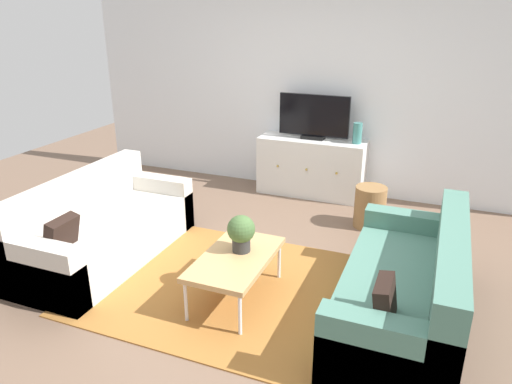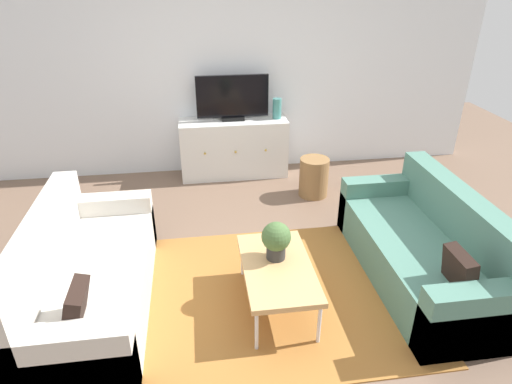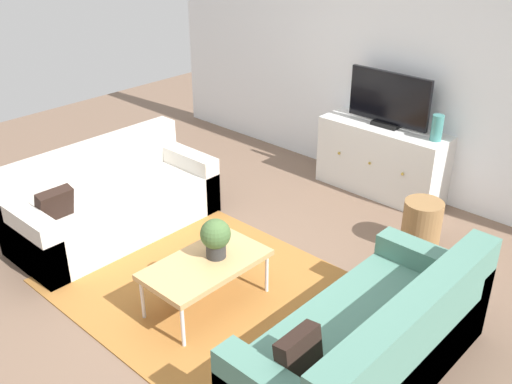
# 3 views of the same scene
# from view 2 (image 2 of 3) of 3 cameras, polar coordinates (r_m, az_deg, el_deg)

# --- Properties ---
(ground_plane) EXTENTS (10.00, 10.00, 0.00)m
(ground_plane) POSITION_cam_2_polar(r_m,az_deg,el_deg) (3.87, 0.74, -11.78)
(ground_plane) COLOR brown
(wall_back) EXTENTS (6.40, 0.12, 2.70)m
(wall_back) POSITION_cam_2_polar(r_m,az_deg,el_deg) (5.64, -3.30, 16.11)
(wall_back) COLOR white
(wall_back) RESTS_ON ground_plane
(area_rug) EXTENTS (2.50, 1.90, 0.01)m
(area_rug) POSITION_cam_2_polar(r_m,az_deg,el_deg) (3.75, 1.10, -13.13)
(area_rug) COLOR #9E662D
(area_rug) RESTS_ON ground_plane
(couch_left_side) EXTENTS (0.83, 1.86, 0.80)m
(couch_left_side) POSITION_cam_2_polar(r_m,az_deg,el_deg) (3.72, -21.79, -10.72)
(couch_left_side) COLOR beige
(couch_left_side) RESTS_ON ground_plane
(couch_right_side) EXTENTS (0.83, 1.86, 0.80)m
(couch_right_side) POSITION_cam_2_polar(r_m,az_deg,el_deg) (4.07, 21.57, -7.13)
(couch_right_side) COLOR #4C7A6B
(couch_right_side) RESTS_ON ground_plane
(coffee_table) EXTENTS (0.53, 0.94, 0.39)m
(coffee_table) POSITION_cam_2_polar(r_m,az_deg,el_deg) (3.44, 2.80, -9.92)
(coffee_table) COLOR tan
(coffee_table) RESTS_ON ground_plane
(potted_plant) EXTENTS (0.23, 0.23, 0.31)m
(potted_plant) POSITION_cam_2_polar(r_m,az_deg,el_deg) (3.40, 2.63, -6.13)
(potted_plant) COLOR #2D2D2D
(potted_plant) RESTS_ON coffee_table
(tv_console) EXTENTS (1.34, 0.47, 0.73)m
(tv_console) POSITION_cam_2_polar(r_m,az_deg,el_deg) (5.65, -2.89, 5.74)
(tv_console) COLOR silver
(tv_console) RESTS_ON ground_plane
(flat_screen_tv) EXTENTS (0.88, 0.16, 0.55)m
(flat_screen_tv) POSITION_cam_2_polar(r_m,az_deg,el_deg) (5.47, -3.07, 12.06)
(flat_screen_tv) COLOR black
(flat_screen_tv) RESTS_ON tv_console
(glass_vase) EXTENTS (0.11, 0.11, 0.25)m
(glass_vase) POSITION_cam_2_polar(r_m,az_deg,el_deg) (5.56, 2.74, 10.76)
(glass_vase) COLOR teal
(glass_vase) RESTS_ON tv_console
(wicker_basket) EXTENTS (0.34, 0.34, 0.46)m
(wicker_basket) POSITION_cam_2_polar(r_m,az_deg,el_deg) (5.21, 7.50, 1.93)
(wicker_basket) COLOR olive
(wicker_basket) RESTS_ON ground_plane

